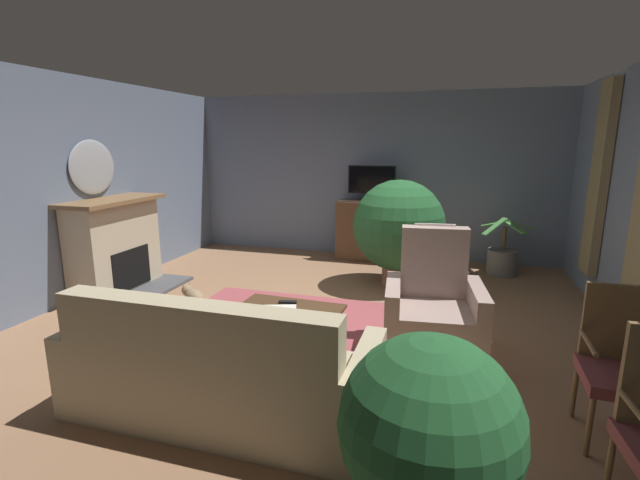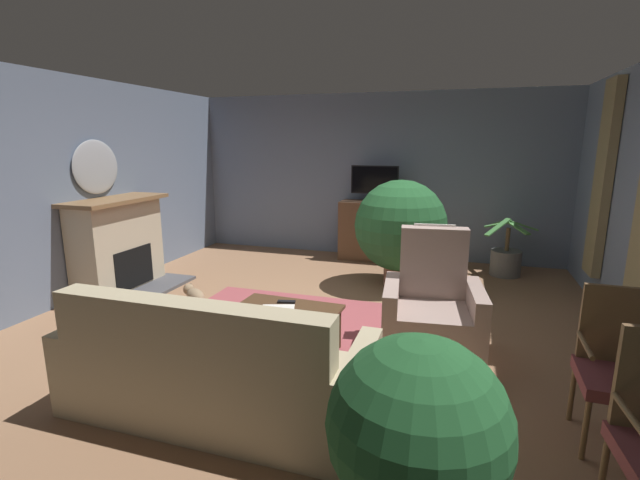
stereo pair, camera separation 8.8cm
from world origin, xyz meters
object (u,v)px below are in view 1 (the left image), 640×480
tv_cabinet (371,232)px  folded_newspaper (280,309)px  potted_plant_on_hearth_side (502,260)px  armchair_in_far_corner (433,313)px  coffee_table (289,313)px  sofa_floral (218,377)px  wall_mirror_oval (93,167)px  fireplace (117,248)px  potted_plant_small_fern_corner (429,432)px  potted_plant_leafy_by_curtain (399,227)px  tv_remote (288,302)px  side_chair_nearest_door (620,363)px  television (372,183)px  cat (193,296)px

tv_cabinet → folded_newspaper: tv_cabinet is taller
potted_plant_on_hearth_side → armchair_in_far_corner: bearing=-107.2°
coffee_table → sofa_floral: (-0.11, -1.12, -0.06)m
wall_mirror_oval → sofa_floral: 3.84m
fireplace → potted_plant_small_fern_corner: fireplace is taller
fireplace → potted_plant_leafy_by_curtain: bearing=20.0°
armchair_in_far_corner → potted_plant_on_hearth_side: size_ratio=1.26×
tv_remote → side_chair_nearest_door: 2.65m
television → potted_plant_on_hearth_side: bearing=-7.2°
television → folded_newspaper: size_ratio=2.56×
fireplace → sofa_floral: size_ratio=0.64×
tv_cabinet → side_chair_nearest_door: 4.77m
armchair_in_far_corner → fireplace: bearing=171.9°
potted_plant_on_hearth_side → coffee_table: bearing=-123.4°
television → side_chair_nearest_door: television is taller
fireplace → potted_plant_on_hearth_side: size_ratio=1.56×
folded_newspaper → coffee_table: bearing=21.3°
fireplace → potted_plant_on_hearth_side: 5.44m
sofa_floral → armchair_in_far_corner: 2.10m
coffee_table → cat: coffee_table is taller
fireplace → tv_remote: size_ratio=8.46×
wall_mirror_oval → potted_plant_leafy_by_curtain: 4.03m
cat → armchair_in_far_corner: bearing=-8.4°
folded_newspaper → sofa_floral: bearing=-111.0°
sofa_floral → side_chair_nearest_door: 2.70m
tv_cabinet → potted_plant_on_hearth_side: 2.07m
television → cat: bearing=-122.4°
cat → tv_remote: bearing=-26.1°
folded_newspaper → side_chair_nearest_door: 2.62m
coffee_table → potted_plant_small_fern_corner: size_ratio=0.91×
folded_newspaper → potted_plant_leafy_by_curtain: potted_plant_leafy_by_curtain is taller
wall_mirror_oval → potted_plant_on_hearth_side: 5.82m
coffee_table → cat: bearing=151.3°
armchair_in_far_corner → potted_plant_on_hearth_side: (0.88, 2.84, -0.13)m
television → side_chair_nearest_door: size_ratio=0.76×
cat → potted_plant_leafy_by_curtain: bearing=31.8°
fireplace → tv_cabinet: fireplace is taller
television → coffee_table: television is taller
folded_newspaper → potted_plant_small_fern_corner: (1.42, -1.73, 0.20)m
wall_mirror_oval → potted_plant_small_fern_corner: 5.29m
fireplace → sofa_floral: bearing=-38.8°
tv_remote → cat: 1.73m
side_chair_nearest_door → potted_plant_on_hearth_side: (-0.35, 3.82, -0.30)m
sofa_floral → potted_plant_leafy_by_curtain: 3.55m
fireplace → television: television is taller
side_chair_nearest_door → potted_plant_leafy_by_curtain: 3.36m
folded_newspaper → side_chair_nearest_door: (2.58, -0.48, 0.09)m
wall_mirror_oval → television: wall_mirror_oval is taller
sofa_floral → cat: bearing=126.3°
tv_cabinet → sofa_floral: size_ratio=0.50×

